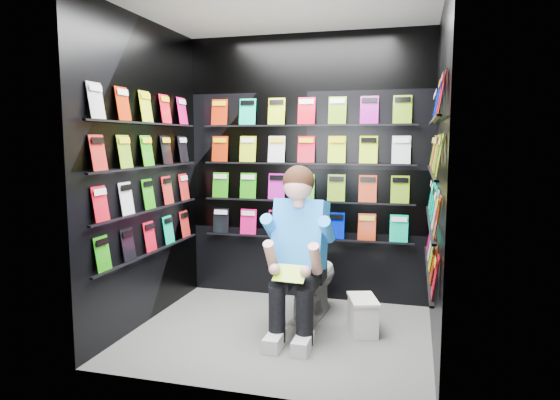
# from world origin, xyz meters

# --- Properties ---
(floor) EXTENTS (2.40, 2.40, 0.00)m
(floor) POSITION_xyz_m (0.00, 0.00, 0.00)
(floor) COLOR slate
(floor) RESTS_ON ground
(ceiling) EXTENTS (2.40, 2.40, 0.00)m
(ceiling) POSITION_xyz_m (0.00, 0.00, 2.60)
(ceiling) COLOR white
(ceiling) RESTS_ON floor
(wall_back) EXTENTS (2.40, 0.04, 2.60)m
(wall_back) POSITION_xyz_m (0.00, 1.00, 1.30)
(wall_back) COLOR black
(wall_back) RESTS_ON floor
(wall_front) EXTENTS (2.40, 0.04, 2.60)m
(wall_front) POSITION_xyz_m (0.00, -1.00, 1.30)
(wall_front) COLOR black
(wall_front) RESTS_ON floor
(wall_left) EXTENTS (0.04, 2.00, 2.60)m
(wall_left) POSITION_xyz_m (-1.20, 0.00, 1.30)
(wall_left) COLOR black
(wall_left) RESTS_ON floor
(wall_right) EXTENTS (0.04, 2.00, 2.60)m
(wall_right) POSITION_xyz_m (1.20, 0.00, 1.30)
(wall_right) COLOR black
(wall_right) RESTS_ON floor
(comics_back) EXTENTS (2.10, 0.06, 1.37)m
(comics_back) POSITION_xyz_m (0.00, 0.97, 1.31)
(comics_back) COLOR red
(comics_back) RESTS_ON wall_back
(comics_left) EXTENTS (0.06, 1.70, 1.37)m
(comics_left) POSITION_xyz_m (-1.17, 0.00, 1.31)
(comics_left) COLOR red
(comics_left) RESTS_ON wall_left
(comics_right) EXTENTS (0.06, 1.70, 1.37)m
(comics_right) POSITION_xyz_m (1.17, 0.00, 1.31)
(comics_right) COLOR red
(comics_right) RESTS_ON wall_right
(toilet) EXTENTS (0.49, 0.79, 0.73)m
(toilet) POSITION_xyz_m (0.14, 0.49, 0.37)
(toilet) COLOR silver
(toilet) RESTS_ON floor
(longbox) EXTENTS (0.29, 0.39, 0.27)m
(longbox) POSITION_xyz_m (0.65, 0.21, 0.13)
(longbox) COLOR white
(longbox) RESTS_ON floor
(longbox_lid) EXTENTS (0.31, 0.42, 0.03)m
(longbox_lid) POSITION_xyz_m (0.65, 0.21, 0.28)
(longbox_lid) COLOR white
(longbox_lid) RESTS_ON longbox
(reader) EXTENTS (0.64, 0.88, 1.53)m
(reader) POSITION_xyz_m (0.14, 0.11, 0.80)
(reader) COLOR #3589EF
(reader) RESTS_ON toilet
(held_comic) EXTENTS (0.26, 0.17, 0.10)m
(held_comic) POSITION_xyz_m (0.14, -0.24, 0.58)
(held_comic) COLOR green
(held_comic) RESTS_ON reader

